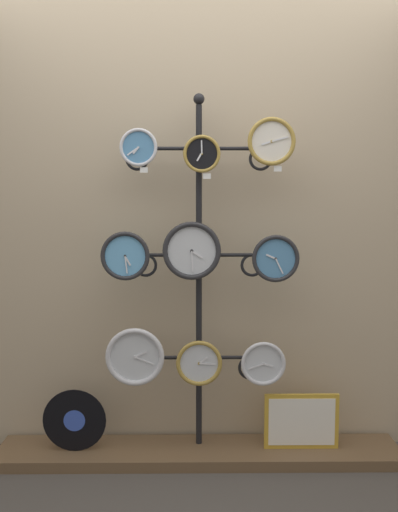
# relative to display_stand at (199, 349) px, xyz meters

# --- Properties ---
(ground_plane) EXTENTS (12.00, 12.00, 0.00)m
(ground_plane) POSITION_rel_display_stand_xyz_m (0.00, -0.41, -0.59)
(ground_plane) COLOR #47423D
(shop_wall) EXTENTS (4.40, 0.04, 2.80)m
(shop_wall) POSITION_rel_display_stand_xyz_m (0.00, 0.16, 0.81)
(shop_wall) COLOR tan
(shop_wall) RESTS_ON ground_plane
(low_shelf) EXTENTS (2.20, 0.36, 0.06)m
(low_shelf) POSITION_rel_display_stand_xyz_m (0.00, -0.06, -0.56)
(low_shelf) COLOR brown
(low_shelf) RESTS_ON ground_plane
(display_stand) EXTENTS (0.78, 0.42, 1.97)m
(display_stand) POSITION_rel_display_stand_xyz_m (0.00, 0.00, 0.00)
(display_stand) COLOR black
(display_stand) RESTS_ON ground_plane
(clock_top_left) EXTENTS (0.20, 0.04, 0.20)m
(clock_top_left) POSITION_rel_display_stand_xyz_m (-0.31, -0.08, 1.09)
(clock_top_left) COLOR #4C84B2
(clock_top_center) EXTENTS (0.19, 0.04, 0.19)m
(clock_top_center) POSITION_rel_display_stand_xyz_m (0.01, -0.09, 1.05)
(clock_top_center) COLOR black
(clock_top_right) EXTENTS (0.25, 0.04, 0.25)m
(clock_top_right) POSITION_rel_display_stand_xyz_m (0.37, -0.11, 1.12)
(clock_top_right) COLOR silver
(clock_middle_left) EXTENTS (0.26, 0.04, 0.26)m
(clock_middle_left) POSITION_rel_display_stand_xyz_m (-0.39, -0.09, 0.53)
(clock_middle_left) COLOR #60A8DB
(clock_middle_center) EXTENTS (0.31, 0.04, 0.31)m
(clock_middle_center) POSITION_rel_display_stand_xyz_m (-0.04, -0.09, 0.55)
(clock_middle_center) COLOR silver
(clock_middle_right) EXTENTS (0.25, 0.04, 0.25)m
(clock_middle_right) POSITION_rel_display_stand_xyz_m (0.40, -0.10, 0.51)
(clock_middle_right) COLOR #4C84B2
(clock_bottom_left) EXTENTS (0.31, 0.04, 0.31)m
(clock_bottom_left) POSITION_rel_display_stand_xyz_m (-0.34, -0.12, -0.01)
(clock_bottom_left) COLOR silver
(clock_bottom_center) EXTENTS (0.25, 0.04, 0.25)m
(clock_bottom_center) POSITION_rel_display_stand_xyz_m (0.00, -0.11, -0.04)
(clock_bottom_center) COLOR silver
(clock_bottom_right) EXTENTS (0.24, 0.04, 0.24)m
(clock_bottom_right) POSITION_rel_display_stand_xyz_m (0.34, -0.11, -0.05)
(clock_bottom_right) COLOR silver
(vinyl_record) EXTENTS (0.34, 0.01, 0.34)m
(vinyl_record) POSITION_rel_display_stand_xyz_m (-0.67, -0.10, -0.36)
(vinyl_record) COLOR black
(vinyl_record) RESTS_ON low_shelf
(picture_frame) EXTENTS (0.41, 0.02, 0.30)m
(picture_frame) POSITION_rel_display_stand_xyz_m (0.56, -0.07, -0.38)
(picture_frame) COLOR gold
(picture_frame) RESTS_ON low_shelf
(price_tag_upper) EXTENTS (0.04, 0.00, 0.03)m
(price_tag_upper) POSITION_rel_display_stand_xyz_m (-0.29, -0.08, 0.97)
(price_tag_upper) COLOR white
(price_tag_mid) EXTENTS (0.04, 0.00, 0.03)m
(price_tag_mid) POSITION_rel_display_stand_xyz_m (0.04, -0.09, 0.94)
(price_tag_mid) COLOR white
(price_tag_lower) EXTENTS (0.04, 0.00, 0.03)m
(price_tag_lower) POSITION_rel_display_stand_xyz_m (0.40, -0.11, 0.98)
(price_tag_lower) COLOR white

